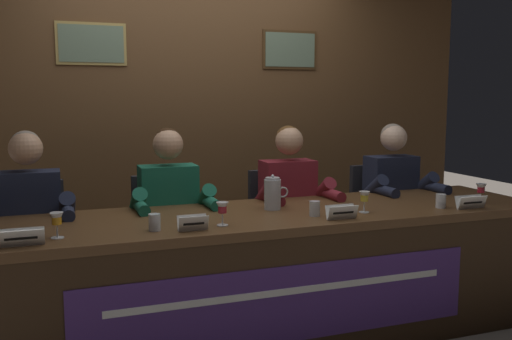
% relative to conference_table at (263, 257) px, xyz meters
% --- Properties ---
extents(ground_plane, '(12.00, 12.00, 0.00)m').
position_rel_conference_table_xyz_m(ground_plane, '(-0.00, 0.12, -0.52)').
color(ground_plane, '#70665B').
extents(wall_back_panelled, '(4.80, 0.14, 2.60)m').
position_rel_conference_table_xyz_m(wall_back_panelled, '(-0.00, 1.53, 0.78)').
color(wall_back_panelled, brown).
rests_on(wall_back_panelled, ground_plane).
extents(conference_table, '(3.60, 0.86, 0.76)m').
position_rel_conference_table_xyz_m(conference_table, '(0.00, 0.00, 0.00)').
color(conference_table, brown).
rests_on(conference_table, ground_plane).
extents(chair_far_left, '(0.44, 0.45, 0.90)m').
position_rel_conference_table_xyz_m(chair_far_left, '(-1.24, 0.73, -0.09)').
color(chair_far_left, black).
rests_on(chair_far_left, ground_plane).
extents(panelist_far_left, '(0.51, 0.48, 1.23)m').
position_rel_conference_table_xyz_m(panelist_far_left, '(-1.24, 0.53, 0.19)').
color(panelist_far_left, black).
rests_on(panelist_far_left, ground_plane).
extents(nameplate_far_left, '(0.20, 0.06, 0.08)m').
position_rel_conference_table_xyz_m(nameplate_far_left, '(-1.24, -0.21, 0.27)').
color(nameplate_far_left, white).
rests_on(nameplate_far_left, conference_table).
extents(juice_glass_far_left, '(0.06, 0.06, 0.12)m').
position_rel_conference_table_xyz_m(juice_glass_far_left, '(-1.09, -0.11, 0.32)').
color(juice_glass_far_left, white).
rests_on(juice_glass_far_left, conference_table).
extents(chair_center_left, '(0.44, 0.45, 0.90)m').
position_rel_conference_table_xyz_m(chair_center_left, '(-0.41, 0.73, -0.09)').
color(chair_center_left, black).
rests_on(chair_center_left, ground_plane).
extents(panelist_center_left, '(0.51, 0.48, 1.23)m').
position_rel_conference_table_xyz_m(panelist_center_left, '(-0.41, 0.53, 0.19)').
color(panelist_center_left, black).
rests_on(panelist_center_left, ground_plane).
extents(nameplate_center_left, '(0.15, 0.06, 0.08)m').
position_rel_conference_table_xyz_m(nameplate_center_left, '(-0.45, -0.19, 0.27)').
color(nameplate_center_left, white).
rests_on(nameplate_center_left, conference_table).
extents(juice_glass_center_left, '(0.06, 0.06, 0.12)m').
position_rel_conference_table_xyz_m(juice_glass_center_left, '(-0.28, -0.13, 0.32)').
color(juice_glass_center_left, white).
rests_on(juice_glass_center_left, conference_table).
extents(water_cup_center_left, '(0.06, 0.06, 0.08)m').
position_rel_conference_table_xyz_m(water_cup_center_left, '(-0.63, -0.12, 0.27)').
color(water_cup_center_left, silver).
rests_on(water_cup_center_left, conference_table).
extents(chair_center_right, '(0.44, 0.45, 0.90)m').
position_rel_conference_table_xyz_m(chair_center_right, '(0.41, 0.73, -0.09)').
color(chair_center_right, black).
rests_on(chair_center_right, ground_plane).
extents(panelist_center_right, '(0.51, 0.48, 1.23)m').
position_rel_conference_table_xyz_m(panelist_center_right, '(0.41, 0.53, 0.19)').
color(panelist_center_right, black).
rests_on(panelist_center_right, ground_plane).
extents(nameplate_center_right, '(0.18, 0.06, 0.08)m').
position_rel_conference_table_xyz_m(nameplate_center_right, '(0.38, -0.21, 0.27)').
color(nameplate_center_right, white).
rests_on(nameplate_center_right, conference_table).
extents(juice_glass_center_right, '(0.06, 0.06, 0.12)m').
position_rel_conference_table_xyz_m(juice_glass_center_right, '(0.59, -0.09, 0.32)').
color(juice_glass_center_right, white).
rests_on(juice_glass_center_right, conference_table).
extents(water_cup_center_right, '(0.06, 0.06, 0.08)m').
position_rel_conference_table_xyz_m(water_cup_center_right, '(0.28, -0.08, 0.27)').
color(water_cup_center_right, silver).
rests_on(water_cup_center_right, conference_table).
extents(chair_far_right, '(0.44, 0.45, 0.90)m').
position_rel_conference_table_xyz_m(chair_far_right, '(1.24, 0.73, -0.09)').
color(chair_far_right, black).
rests_on(chair_far_right, ground_plane).
extents(panelist_far_right, '(0.51, 0.48, 1.23)m').
position_rel_conference_table_xyz_m(panelist_far_right, '(1.24, 0.53, 0.19)').
color(panelist_far_right, black).
rests_on(panelist_far_right, ground_plane).
extents(nameplate_far_right, '(0.19, 0.06, 0.08)m').
position_rel_conference_table_xyz_m(nameplate_far_right, '(1.25, -0.21, 0.27)').
color(nameplate_far_right, white).
rests_on(nameplate_far_right, conference_table).
extents(juice_glass_far_right, '(0.06, 0.06, 0.12)m').
position_rel_conference_table_xyz_m(juice_glass_far_right, '(1.44, -0.09, 0.32)').
color(juice_glass_far_right, white).
rests_on(juice_glass_far_right, conference_table).
extents(water_cup_far_right, '(0.06, 0.06, 0.08)m').
position_rel_conference_table_xyz_m(water_cup_far_right, '(1.10, -0.13, 0.27)').
color(water_cup_far_right, silver).
rests_on(water_cup_far_right, conference_table).
extents(water_pitcher_central, '(0.15, 0.10, 0.21)m').
position_rel_conference_table_xyz_m(water_pitcher_central, '(0.13, 0.18, 0.33)').
color(water_pitcher_central, silver).
rests_on(water_pitcher_central, conference_table).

